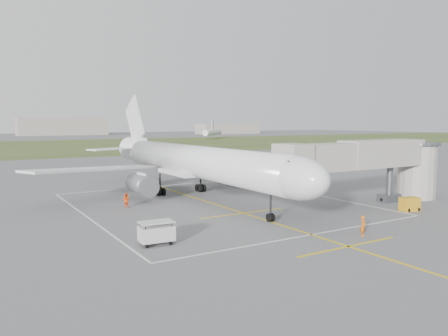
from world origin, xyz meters
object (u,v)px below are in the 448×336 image
jet_bridge (377,162)px  baggage_cart (156,233)px  ramp_worker_nose (363,226)px  ramp_worker_wing (126,200)px  gpu_unit (410,204)px  airliner (194,162)px

jet_bridge → baggage_cart: bearing=-174.7°
ramp_worker_nose → ramp_worker_wing: ramp_worker_nose is taller
gpu_unit → ramp_worker_nose: size_ratio=1.25×
baggage_cart → ramp_worker_wing: (2.81, 15.17, -0.11)m
ramp_worker_wing → gpu_unit: bearing=-166.7°
gpu_unit → baggage_cart: bearing=-173.7°
baggage_cart → ramp_worker_wing: 15.42m
airliner → ramp_worker_wing: size_ratio=29.30×
ramp_worker_wing → ramp_worker_nose: bearing=168.2°
baggage_cart → ramp_worker_nose: size_ratio=1.60×
baggage_cart → airliner: bearing=59.1°
ramp_worker_wing → airliner: bearing=-121.6°
ramp_worker_nose → gpu_unit: bearing=-7.0°
gpu_unit → baggage_cart: 27.50m
airliner → gpu_unit: (15.46, -18.79, -3.70)m
airliner → ramp_worker_nose: bearing=-81.9°
jet_bridge → ramp_worker_nose: (-12.41, -8.96, -3.91)m
jet_bridge → ramp_worker_wing: jet_bridge is taller
baggage_cart → ramp_worker_nose: (15.28, -6.40, -0.08)m
jet_bridge → airliner: bearing=137.8°
ramp_worker_nose → jet_bridge: bearing=8.8°
airliner → gpu_unit: size_ratio=22.56×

